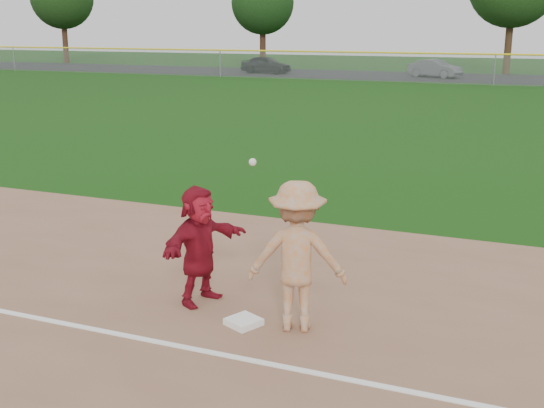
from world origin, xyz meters
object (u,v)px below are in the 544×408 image
at_px(car_left, 266,64).
at_px(car_mid, 435,68).
at_px(first_base, 244,322).
at_px(base_runner, 199,245).

height_order(car_left, car_mid, car_left).
bearing_deg(car_left, car_mid, -81.97).
bearing_deg(first_base, car_left, 112.38).
bearing_deg(base_runner, car_mid, 21.19).
xyz_separation_m(base_runner, car_mid, (-3.99, 44.95, -0.19)).
xyz_separation_m(base_runner, car_left, (-17.55, 44.31, -0.15)).
height_order(first_base, car_left, car_left).
relative_size(first_base, car_mid, 0.10).
bearing_deg(car_left, base_runner, -153.05).
bearing_deg(car_mid, base_runner, -153.02).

